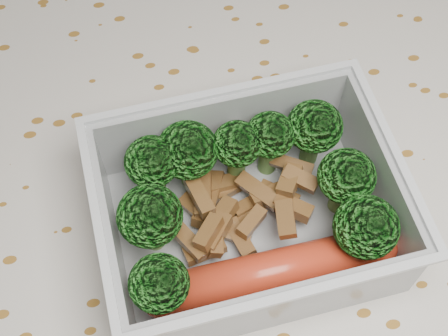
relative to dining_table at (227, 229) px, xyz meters
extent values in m
cube|color=brown|center=(0.00, 0.00, 0.06)|extent=(1.40, 0.90, 0.04)
cube|color=silver|center=(0.00, 0.00, 0.09)|extent=(1.46, 0.96, 0.01)
cube|color=silver|center=(0.01, -0.04, 0.09)|extent=(0.20, 0.16, 0.00)
cube|color=silver|center=(0.00, 0.03, 0.12)|extent=(0.19, 0.02, 0.06)
cube|color=silver|center=(0.01, -0.11, 0.12)|extent=(0.19, 0.02, 0.06)
cube|color=silver|center=(0.10, -0.04, 0.12)|extent=(0.01, 0.13, 0.06)
cube|color=silver|center=(-0.08, -0.05, 0.12)|extent=(0.01, 0.13, 0.06)
cube|color=silver|center=(0.00, 0.03, 0.16)|extent=(0.20, 0.02, 0.00)
cube|color=silver|center=(0.01, -0.12, 0.16)|extent=(0.20, 0.02, 0.00)
cube|color=silver|center=(0.10, -0.04, 0.16)|extent=(0.02, 0.14, 0.00)
cube|color=silver|center=(-0.09, -0.05, 0.16)|extent=(0.02, 0.14, 0.00)
cylinder|color=#608C3F|center=(-0.05, 0.00, 0.11)|extent=(0.01, 0.01, 0.03)
ellipsoid|color=#34882A|center=(-0.05, 0.00, 0.14)|extent=(0.04, 0.04, 0.03)
cylinder|color=#608C3F|center=(-0.03, 0.00, 0.11)|extent=(0.01, 0.01, 0.03)
ellipsoid|color=#34882A|center=(-0.03, 0.00, 0.14)|extent=(0.04, 0.04, 0.04)
cylinder|color=#608C3F|center=(0.01, 0.00, 0.11)|extent=(0.01, 0.01, 0.03)
ellipsoid|color=#34882A|center=(0.01, 0.00, 0.14)|extent=(0.03, 0.03, 0.03)
cylinder|color=#608C3F|center=(0.03, 0.00, 0.11)|extent=(0.01, 0.01, 0.03)
ellipsoid|color=#34882A|center=(0.03, 0.00, 0.14)|extent=(0.03, 0.03, 0.03)
cylinder|color=#608C3F|center=(0.06, 0.00, 0.11)|extent=(0.01, 0.01, 0.03)
ellipsoid|color=#34882A|center=(0.06, 0.00, 0.14)|extent=(0.04, 0.04, 0.03)
cylinder|color=#608C3F|center=(-0.06, -0.04, 0.11)|extent=(0.01, 0.01, 0.03)
ellipsoid|color=#34882A|center=(-0.06, -0.04, 0.14)|extent=(0.04, 0.04, 0.04)
cylinder|color=#608C3F|center=(0.07, -0.04, 0.11)|extent=(0.01, 0.01, 0.03)
ellipsoid|color=#34882A|center=(0.07, -0.04, 0.14)|extent=(0.04, 0.04, 0.03)
cylinder|color=#608C3F|center=(-0.06, -0.09, 0.11)|extent=(0.01, 0.01, 0.03)
ellipsoid|color=#34882A|center=(-0.06, -0.09, 0.14)|extent=(0.04, 0.04, 0.03)
cylinder|color=#608C3F|center=(0.07, -0.08, 0.11)|extent=(0.01, 0.01, 0.03)
ellipsoid|color=#34882A|center=(0.07, -0.08, 0.14)|extent=(0.04, 0.04, 0.04)
cube|color=brown|center=(0.04, -0.01, 0.11)|extent=(0.03, 0.03, 0.01)
cube|color=brown|center=(-0.02, -0.05, 0.11)|extent=(0.01, 0.03, 0.01)
cube|color=brown|center=(0.04, -0.02, 0.12)|extent=(0.02, 0.03, 0.01)
cube|color=brown|center=(0.01, -0.05, 0.11)|extent=(0.02, 0.02, 0.01)
cube|color=brown|center=(0.03, -0.05, 0.12)|extent=(0.02, 0.03, 0.01)
cube|color=brown|center=(0.00, -0.05, 0.10)|extent=(0.02, 0.03, 0.01)
cube|color=brown|center=(-0.01, -0.01, 0.10)|extent=(0.03, 0.02, 0.01)
cube|color=brown|center=(0.01, -0.03, 0.10)|extent=(0.03, 0.02, 0.01)
cube|color=brown|center=(-0.03, -0.06, 0.10)|extent=(0.03, 0.02, 0.01)
cube|color=brown|center=(-0.01, -0.05, 0.10)|extent=(0.03, 0.03, 0.01)
cube|color=brown|center=(-0.02, -0.04, 0.10)|extent=(0.03, 0.02, 0.01)
cube|color=brown|center=(-0.01, -0.02, 0.10)|extent=(0.03, 0.04, 0.01)
cube|color=brown|center=(0.00, -0.04, 0.10)|extent=(0.03, 0.03, 0.01)
cube|color=brown|center=(0.03, -0.03, 0.10)|extent=(0.03, 0.03, 0.01)
cube|color=brown|center=(0.02, -0.02, 0.11)|extent=(0.03, 0.03, 0.01)
cube|color=brown|center=(0.05, -0.03, 0.12)|extent=(0.03, 0.03, 0.01)
cube|color=brown|center=(-0.04, -0.05, 0.11)|extent=(0.02, 0.03, 0.01)
cube|color=brown|center=(-0.02, -0.05, 0.12)|extent=(0.02, 0.03, 0.01)
cube|color=brown|center=(-0.03, -0.03, 0.10)|extent=(0.03, 0.03, 0.01)
cube|color=brown|center=(-0.02, -0.02, 0.11)|extent=(0.02, 0.03, 0.01)
cube|color=brown|center=(0.04, -0.04, 0.11)|extent=(0.03, 0.03, 0.01)
cube|color=brown|center=(-0.01, -0.01, 0.10)|extent=(0.04, 0.02, 0.01)
cube|color=brown|center=(-0.02, -0.02, 0.12)|extent=(0.02, 0.03, 0.01)
cube|color=brown|center=(0.03, -0.03, 0.11)|extent=(0.03, 0.02, 0.01)
cube|color=brown|center=(-0.01, -0.04, 0.11)|extent=(0.03, 0.03, 0.01)
cube|color=brown|center=(-0.02, -0.05, 0.11)|extent=(0.03, 0.03, 0.01)
cylinder|color=red|center=(0.01, -0.08, 0.11)|extent=(0.15, 0.04, 0.03)
sphere|color=red|center=(0.08, -0.08, 0.11)|extent=(0.03, 0.03, 0.03)
sphere|color=red|center=(-0.06, -0.09, 0.11)|extent=(0.03, 0.03, 0.03)
camera|label=1|loc=(-0.04, -0.22, 0.50)|focal=50.00mm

